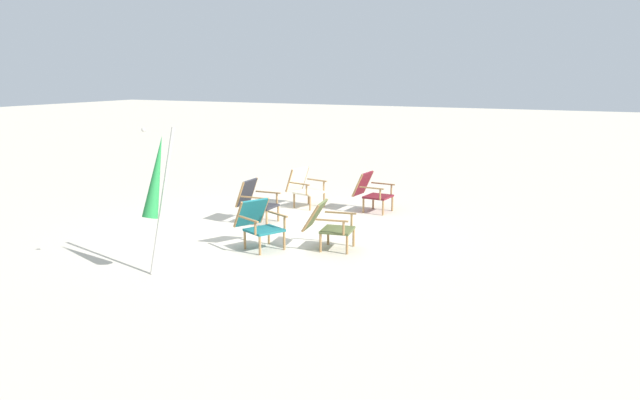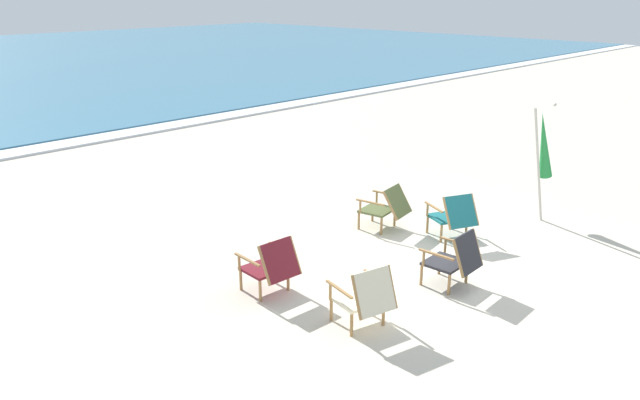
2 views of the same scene
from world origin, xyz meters
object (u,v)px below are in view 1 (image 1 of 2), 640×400
beach_chair_front_left (371,191)px  beach_chair_back_right (327,223)px  beach_chair_front_right (258,222)px  umbrella_furled_green (156,178)px  beach_chair_back_left (255,200)px  beach_chair_mid_center (304,186)px

beach_chair_front_left → beach_chair_back_right: size_ratio=0.93×
beach_chair_front_right → umbrella_furled_green: 2.02m
beach_chair_back_left → umbrella_furled_green: umbrella_furled_green is taller
beach_chair_back_left → umbrella_furled_green: bearing=6.6°
beach_chair_front_left → beach_chair_mid_center: beach_chair_mid_center is taller
beach_chair_back_left → beach_chair_front_left: bearing=139.0°
beach_chair_front_left → beach_chair_back_right: bearing=7.5°
beach_chair_front_left → beach_chair_back_left: beach_chair_back_left is taller
beach_chair_front_right → beach_chair_back_right: bearing=112.4°
beach_chair_front_left → beach_chair_mid_center: size_ratio=0.99×
beach_chair_back_left → beach_chair_mid_center: (-1.67, 0.16, -0.00)m
beach_chair_front_right → beach_chair_back_left: (-1.45, -0.96, 0.01)m
beach_chair_back_left → beach_chair_back_right: size_ratio=0.94×
beach_chair_back_right → beach_chair_mid_center: 3.26m
beach_chair_front_right → umbrella_furled_green: umbrella_furled_green is taller
beach_chair_back_left → beach_chair_mid_center: size_ratio=1.00×
beach_chair_front_left → beach_chair_back_right: 2.91m
beach_chair_mid_center → umbrella_furled_green: (4.81, 0.20, 0.92)m
umbrella_furled_green → beach_chair_back_right: bearing=142.3°
umbrella_furled_green → beach_chair_back_left: bearing=-173.4°
beach_chair_back_left → umbrella_furled_green: 3.29m
beach_chair_front_left → beach_chair_mid_center: (0.19, -1.45, 0.00)m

